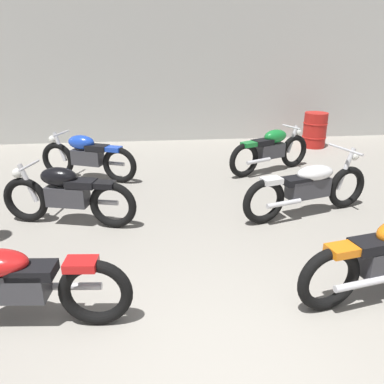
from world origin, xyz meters
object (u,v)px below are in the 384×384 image
(motorcycle_left_row_2, at_px, (87,156))
(motorcycle_right_row_1, at_px, (309,187))
(motorcycle_left_row_1, at_px, (67,194))
(oil_drum, at_px, (315,130))
(motorcycle_right_row_2, at_px, (271,149))
(motorcycle_left_row_0, at_px, (8,282))

(motorcycle_left_row_2, bearing_deg, motorcycle_right_row_1, -29.64)
(motorcycle_left_row_1, xyz_separation_m, motorcycle_right_row_1, (3.48, -0.04, -0.01))
(motorcycle_left_row_2, xyz_separation_m, oil_drum, (5.23, 1.91, -0.03))
(motorcycle_left_row_2, height_order, motorcycle_right_row_2, same)
(motorcycle_left_row_1, xyz_separation_m, oil_drum, (5.21, 3.86, -0.03))
(motorcycle_right_row_1, relative_size, oil_drum, 2.49)
(motorcycle_right_row_2, bearing_deg, motorcycle_left_row_0, -131.38)
(motorcycle_right_row_2, bearing_deg, motorcycle_left_row_1, -149.98)
(motorcycle_left_row_1, bearing_deg, motorcycle_left_row_2, 90.48)
(motorcycle_left_row_2, distance_m, motorcycle_right_row_1, 4.03)
(motorcycle_right_row_1, distance_m, oil_drum, 4.27)
(motorcycle_left_row_0, distance_m, motorcycle_left_row_1, 2.09)
(motorcycle_left_row_0, xyz_separation_m, motorcycle_right_row_2, (3.65, 4.14, 0.01))
(motorcycle_right_row_2, relative_size, oil_drum, 2.16)
(motorcycle_left_row_0, bearing_deg, motorcycle_left_row_2, 88.79)
(motorcycle_left_row_1, height_order, oil_drum, motorcycle_left_row_1)
(motorcycle_right_row_1, bearing_deg, motorcycle_left_row_1, 179.34)
(motorcycle_left_row_0, height_order, motorcycle_left_row_1, motorcycle_left_row_0)
(motorcycle_left_row_2, bearing_deg, motorcycle_left_row_0, -91.21)
(motorcycle_left_row_0, bearing_deg, motorcycle_right_row_2, 48.62)
(motorcycle_left_row_2, bearing_deg, oil_drum, 20.05)
(motorcycle_left_row_1, distance_m, motorcycle_left_row_2, 1.95)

